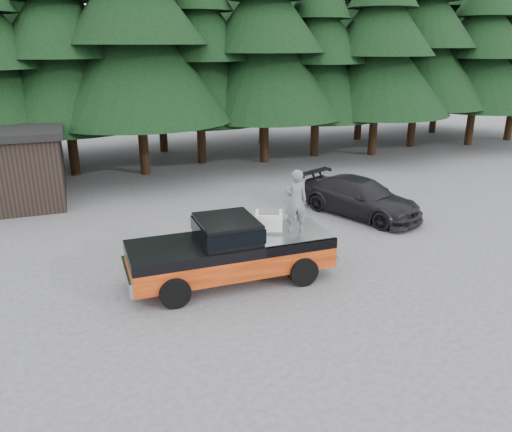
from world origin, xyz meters
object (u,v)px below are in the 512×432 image
object	(u,v)px
air_compressor	(269,222)
parked_car	(361,197)
pickup_truck	(231,259)
man_on_bed	(296,201)

from	to	relation	value
air_compressor	parked_car	size ratio (longest dim) A/B	0.15
pickup_truck	air_compressor	xyz separation A→B (m)	(1.26, 0.21, 0.94)
air_compressor	man_on_bed	bearing A→B (deg)	-5.53
pickup_truck	air_compressor	bearing A→B (deg)	9.67
air_compressor	parked_car	bearing A→B (deg)	56.22
air_compressor	man_on_bed	xyz separation A→B (m)	(0.68, -0.36, 0.67)
air_compressor	man_on_bed	distance (m)	1.02
air_compressor	pickup_truck	bearing A→B (deg)	-148.03
pickup_truck	air_compressor	distance (m)	1.58
pickup_truck	air_compressor	size ratio (longest dim) A/B	7.61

